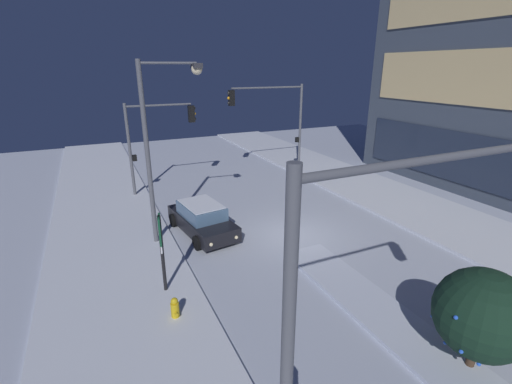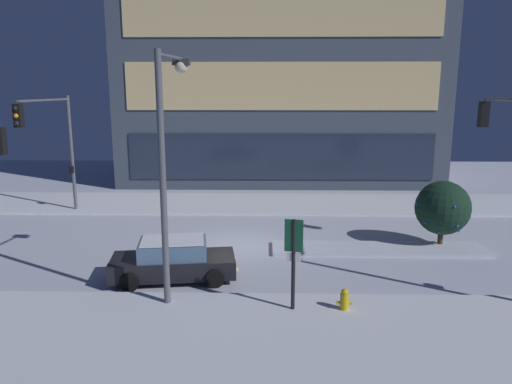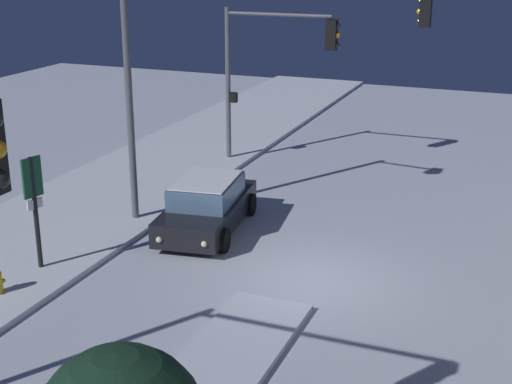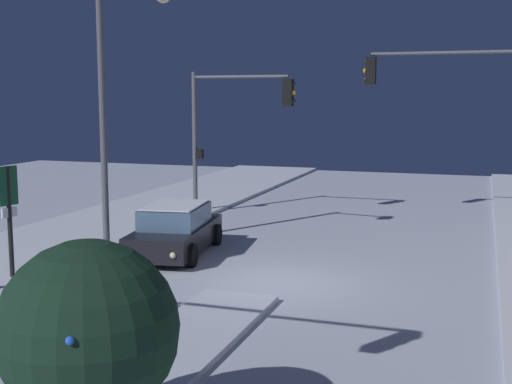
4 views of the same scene
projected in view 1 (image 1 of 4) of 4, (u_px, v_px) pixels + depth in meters
ground at (294, 235)px, 16.75m from camera, size 52.00×52.00×0.00m
curb_strip_near at (117, 273)px, 13.58m from camera, size 52.00×5.20×0.14m
curb_strip_far at (415, 208)px, 19.87m from camera, size 52.00×5.20×0.14m
median_strip at (377, 311)px, 11.47m from camera, size 9.00×1.80×0.14m
car_near at (202, 219)px, 16.81m from camera, size 4.61×2.48×1.49m
traffic_light_corner_far_left at (274, 113)px, 24.94m from camera, size 0.32×5.75×6.38m
traffic_light_corner_near_left at (157, 132)px, 21.19m from camera, size 0.32×4.20×5.59m
traffic_light_corner_near_right at (414, 274)px, 5.38m from camera, size 0.32×5.81×6.53m
street_lamp_arched at (162, 131)px, 14.49m from camera, size 0.67×2.52×7.80m
fire_hydrant at (175, 309)px, 11.03m from camera, size 0.48×0.26×0.81m
parking_info_sign at (161, 245)px, 11.87m from camera, size 0.55×0.18×2.94m
decorated_tree_median at (482, 314)px, 8.78m from camera, size 2.36×2.33×2.89m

